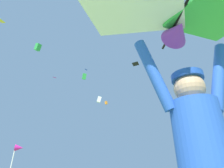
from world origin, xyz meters
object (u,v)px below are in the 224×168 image
Objects in this scene: distant_kite_blue_high_right at (86,70)px; distant_kite_orange_low_left at (106,103)px; distant_kite_black_overhead_distant at (135,64)px; marker_flag at (18,151)px; held_stunt_kite at (179,12)px; distant_kite_yellow_mid_left at (0,20)px; distant_kite_green_mid_right at (38,47)px; distant_kite_white_far_center at (99,100)px; distant_kite_green_low_right at (84,77)px; distant_kite_magenta_high_left at (55,77)px.

distant_kite_blue_high_right is 8.38m from distant_kite_orange_low_left.
marker_flag is (-7.76, -7.37, -9.55)m from distant_kite_black_overhead_distant.
marker_flag is (-2.66, 6.67, -0.58)m from held_stunt_kite.
distant_kite_blue_high_right reaches higher than distant_kite_yellow_mid_left.
distant_kite_green_mid_right reaches higher than distant_kite_white_far_center.
marker_flag is (-3.87, -26.46, -19.46)m from distant_kite_blue_high_right.
distant_kite_green_mid_right is at bearing -152.12° from distant_kite_green_low_right.
distant_kite_orange_low_left is at bearing 62.42° from distant_kite_yellow_mid_left.
distant_kite_white_far_center is (-1.25, 16.46, 2.16)m from distant_kite_black_overhead_distant.
held_stunt_kite is 1.59× the size of distant_kite_green_mid_right.
distant_kite_green_mid_right is at bearing 106.70° from held_stunt_kite.
held_stunt_kite is 7.21m from marker_flag.
distant_kite_black_overhead_distant reaches higher than held_stunt_kite.
marker_flag is at bearing -84.78° from distant_kite_magenta_high_left.
distant_kite_orange_low_left is at bearing 56.46° from distant_kite_green_low_right.
distant_kite_green_mid_right is 1.63× the size of distant_kite_magenta_high_left.
distant_kite_black_overhead_distant is 16.65m from distant_kite_white_far_center.
distant_kite_yellow_mid_left is 22.75m from distant_kite_white_far_center.
distant_kite_magenta_high_left is at bearing 157.23° from distant_kite_white_far_center.
distant_kite_white_far_center is at bearing 82.80° from held_stunt_kite.
distant_kite_magenta_high_left is (1.63, 11.59, 1.21)m from distant_kite_green_mid_right.
distant_kite_black_overhead_distant is (4.54, -12.56, -4.63)m from distant_kite_green_low_right.
distant_kite_green_mid_right is 18.04m from distant_kite_orange_low_left.
distant_kite_green_low_right is 8.42m from distant_kite_blue_high_right.
distant_kite_yellow_mid_left is (-7.91, -22.65, -10.00)m from distant_kite_blue_high_right.
distant_kite_blue_high_right is 0.95× the size of distant_kite_magenta_high_left.
distant_kite_white_far_center is 0.67× the size of marker_flag.
distant_kite_orange_low_left is 5.05m from distant_kite_white_far_center.
distant_kite_orange_low_left is (0.95, 20.85, 3.30)m from distant_kite_black_overhead_distant.
distant_kite_magenta_high_left is 12.14m from distant_kite_orange_low_left.
distant_kite_orange_low_left is (11.24, 0.60, -4.55)m from distant_kite_magenta_high_left.
held_stunt_kite is 15.29m from distant_kite_yellow_mid_left.
distant_kite_magenta_high_left is (-5.75, 7.69, 3.22)m from distant_kite_green_low_right.
distant_kite_black_overhead_distant is 14.35m from marker_flag.
distant_kite_yellow_mid_left is at bearing -93.63° from distant_kite_magenta_high_left.
distant_kite_blue_high_right is at bearing -10.36° from distant_kite_magenta_high_left.
distant_kite_green_low_right is at bearing -95.69° from distant_kite_blue_high_right.
distant_kite_magenta_high_left is 0.41× the size of marker_flag.
distant_kite_blue_high_right is at bearing 84.31° from distant_kite_green_low_right.
held_stunt_kite is at bearing -81.40° from distant_kite_magenta_high_left.
distant_kite_blue_high_right is (0.65, 6.52, 5.28)m from distant_kite_green_low_right.
distant_kite_green_mid_right is 13.96m from distant_kite_yellow_mid_left.
distant_kite_green_low_right is 5.66m from distant_kite_white_far_center.
distant_kite_blue_high_right reaches higher than distant_kite_green_mid_right.
distant_kite_green_mid_right is (-6.81, 22.71, 15.61)m from held_stunt_kite.
distant_kite_blue_high_right is 0.97× the size of distant_kite_orange_low_left.
distant_kite_blue_high_right is 8.60m from distant_kite_white_far_center.
distant_kite_green_low_right is 1.63× the size of distant_kite_black_overhead_distant.
distant_kite_green_low_right is 0.92× the size of distant_kite_green_mid_right.
distant_kite_magenta_high_left reaches higher than distant_kite_black_overhead_distant.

